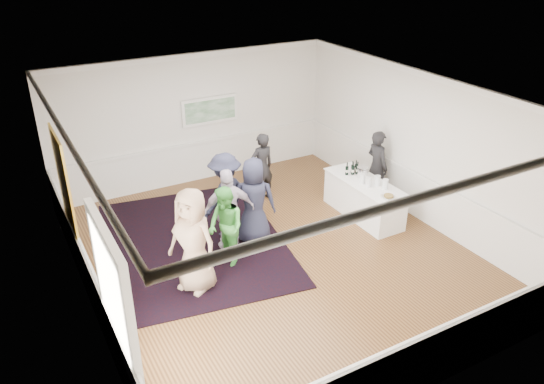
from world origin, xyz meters
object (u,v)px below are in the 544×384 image
guest_tan (193,241)px  nut_bowl (389,197)px  bartender (377,166)px  guest_dark_a (226,195)px  ice_bucket (363,172)px  guest_lilac (229,211)px  guest_green (226,227)px  guest_dark_b (262,167)px  guest_navy (254,201)px  serving_table (364,199)px

guest_tan → nut_bowl: size_ratio=6.67×
bartender → guest_dark_a: (-3.69, 0.27, 0.05)m
ice_bucket → nut_bowl: size_ratio=0.90×
guest_lilac → guest_dark_a: size_ratio=0.96×
guest_lilac → guest_green: bearing=69.2°
guest_dark_a → guest_tan: bearing=25.0°
guest_green → nut_bowl: bearing=69.7°
guest_lilac → guest_dark_b: size_ratio=1.06×
bartender → nut_bowl: bartender is taller
bartender → guest_green: size_ratio=1.09×
guest_tan → guest_green: guest_tan is taller
guest_navy → bartender: bearing=-146.7°
guest_dark_b → ice_bucket: bearing=131.2°
bartender → guest_dark_a: size_ratio=0.95×
guest_green → guest_navy: (0.84, 0.48, 0.11)m
guest_dark_b → guest_green: bearing=42.7°
guest_tan → nut_bowl: (4.15, -0.20, -0.09)m
serving_table → guest_navy: size_ratio=1.15×
guest_navy → guest_green: bearing=59.1°
guest_green → nut_bowl: (3.33, -0.65, 0.09)m
serving_table → guest_dark_a: (-2.97, 0.75, 0.48)m
guest_dark_a → guest_green: bearing=41.9°
bartender → ice_bucket: (-0.63, -0.28, 0.09)m
guest_green → guest_dark_b: guest_dark_b is taller
guest_lilac → bartender: bearing=-163.8°
guest_lilac → nut_bowl: bearing=172.9°
guest_dark_a → guest_dark_b: 1.75m
nut_bowl → serving_table: bearing=84.3°
bartender → guest_dark_b: bartender is taller
serving_table → guest_tan: bearing=-171.0°
serving_table → nut_bowl: 0.98m
guest_navy → ice_bucket: (2.66, -0.05, 0.05)m
guest_green → ice_bucket: bearing=87.7°
guest_tan → guest_dark_b: (2.65, 2.47, -0.15)m
nut_bowl → guest_tan: bearing=177.3°
guest_dark_b → nut_bowl: 3.06m
guest_dark_b → guest_navy: bearing=52.0°
ice_bucket → nut_bowl: 1.09m
guest_tan → guest_navy: 1.90m
guest_dark_a → guest_navy: size_ratio=1.01×
guest_dark_b → guest_navy: guest_navy is taller
guest_dark_b → guest_tan: bearing=38.0°
guest_tan → guest_dark_a: 1.90m
guest_tan → guest_green: (0.82, 0.46, -0.18)m
serving_table → guest_navy: guest_navy is taller
guest_tan → bartender: bearing=73.2°
serving_table → guest_navy: (-2.58, 0.26, 0.48)m
serving_table → bartender: 0.97m
serving_table → bartender: bearing=34.3°
guest_tan → guest_lilac: guest_tan is taller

